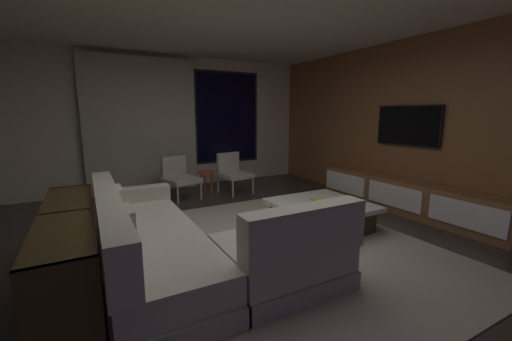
% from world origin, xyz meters
% --- Properties ---
extents(floor, '(9.20, 9.20, 0.00)m').
position_xyz_m(floor, '(0.00, 0.00, 0.00)').
color(floor, '#332B26').
extents(back_wall_with_window, '(6.60, 0.30, 2.70)m').
position_xyz_m(back_wall_with_window, '(-0.06, 3.62, 1.34)').
color(back_wall_with_window, beige).
rests_on(back_wall_with_window, floor).
extents(media_wall, '(0.12, 7.80, 2.70)m').
position_xyz_m(media_wall, '(3.06, 0.00, 1.35)').
color(media_wall, brown).
rests_on(media_wall, floor).
extents(area_rug, '(3.20, 3.80, 0.01)m').
position_xyz_m(area_rug, '(0.35, -0.10, 0.01)').
color(area_rug, '#ADA391').
rests_on(area_rug, floor).
extents(sectional_couch, '(1.98, 2.50, 0.82)m').
position_xyz_m(sectional_couch, '(-0.82, -0.18, 0.29)').
color(sectional_couch, '#A49C8C').
rests_on(sectional_couch, floor).
extents(coffee_table, '(1.16, 1.16, 0.36)m').
position_xyz_m(coffee_table, '(1.15, 0.15, 0.19)').
color(coffee_table, '#3D2E16').
rests_on(coffee_table, floor).
extents(book_stack_on_coffee_table, '(0.29, 0.22, 0.08)m').
position_xyz_m(book_stack_on_coffee_table, '(1.06, 0.04, 0.40)').
color(book_stack_on_coffee_table, green).
rests_on(book_stack_on_coffee_table, coffee_table).
extents(accent_chair_near_window, '(0.64, 0.65, 0.78)m').
position_xyz_m(accent_chair_near_window, '(0.93, 2.51, 0.43)').
color(accent_chair_near_window, '#B2ADA0').
rests_on(accent_chair_near_window, floor).
extents(accent_chair_by_curtain, '(0.68, 0.70, 0.78)m').
position_xyz_m(accent_chair_by_curtain, '(-0.12, 2.56, 0.43)').
color(accent_chair_by_curtain, '#B2ADA0').
rests_on(accent_chair_by_curtain, floor).
extents(side_stool, '(0.32, 0.32, 0.46)m').
position_xyz_m(side_stool, '(0.40, 2.56, 0.37)').
color(side_stool, '#BF4C1E').
rests_on(side_stool, floor).
extents(media_console, '(0.46, 3.10, 0.52)m').
position_xyz_m(media_console, '(2.77, 0.05, 0.25)').
color(media_console, brown).
rests_on(media_console, floor).
extents(mounted_tv, '(0.05, 1.09, 0.63)m').
position_xyz_m(mounted_tv, '(2.95, 0.25, 1.35)').
color(mounted_tv, black).
extents(console_table_behind_couch, '(0.40, 2.10, 0.74)m').
position_xyz_m(console_table_behind_couch, '(-1.73, -0.05, 0.41)').
color(console_table_behind_couch, '#3D2E16').
rests_on(console_table_behind_couch, floor).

